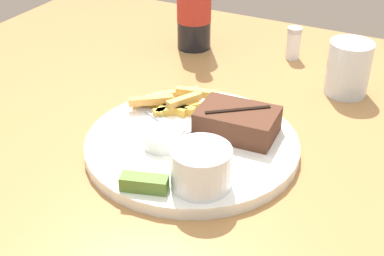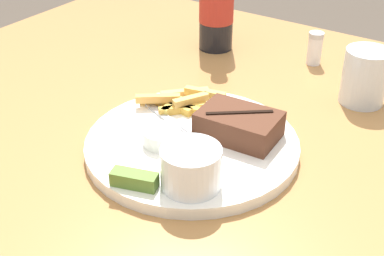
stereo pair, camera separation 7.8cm
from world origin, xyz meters
name	(u,v)px [view 2 (the right image)]	position (x,y,z in m)	size (l,w,h in m)	color
dining_table	(192,189)	(0.00, 0.00, 0.67)	(1.28, 1.15, 0.74)	#A87542
dinner_plate	(192,145)	(0.00, 0.00, 0.75)	(0.32, 0.32, 0.02)	white
steak_portion	(239,125)	(0.05, 0.05, 0.78)	(0.12, 0.09, 0.04)	#512D1E
fries_pile	(179,101)	(-0.07, 0.07, 0.77)	(0.12, 0.12, 0.02)	gold
coleslaw_cup	(191,165)	(0.06, -0.09, 0.79)	(0.08, 0.08, 0.06)	white
dipping_sauce_cup	(162,136)	(-0.03, -0.03, 0.78)	(0.06, 0.06, 0.02)	silver
pickle_spear	(137,181)	(0.00, -0.13, 0.77)	(0.07, 0.04, 0.02)	#567A2D
fork_utensil	(162,115)	(-0.08, 0.03, 0.76)	(0.13, 0.06, 0.00)	#B7B7BC
knife_utensil	(215,130)	(0.02, 0.04, 0.77)	(0.08, 0.16, 0.01)	#B7B7BC
beer_bottle	(217,5)	(-0.17, 0.35, 0.84)	(0.07, 0.07, 0.26)	black
drinking_glass	(365,77)	(0.16, 0.29, 0.79)	(0.08, 0.08, 0.10)	silver
salt_shaker	(315,48)	(0.03, 0.39, 0.78)	(0.03, 0.03, 0.07)	white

